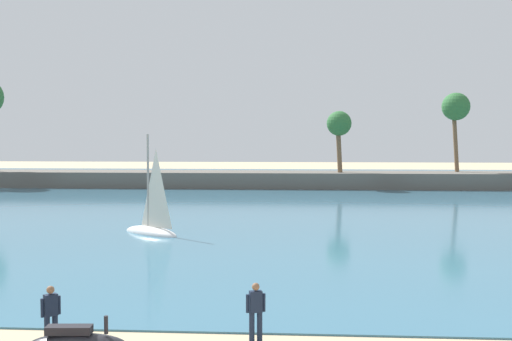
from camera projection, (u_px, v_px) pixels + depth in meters
name	position (u px, v px, depth m)	size (l,w,h in m)	color
sea	(262.00, 192.00, 63.16)	(220.00, 91.26, 0.06)	#386B84
palm_headland	(221.00, 161.00, 68.90)	(83.13, 6.00, 12.44)	#605B54
person_rigging_by_gear	(51.00, 314.00, 16.43)	(0.42, 0.41, 1.67)	#141E33
person_at_waterline	(256.00, 311.00, 16.77)	(0.53, 0.30, 1.67)	#141E33
sailboat_near_shore	(152.00, 224.00, 35.53)	(4.16, 3.60, 6.18)	white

